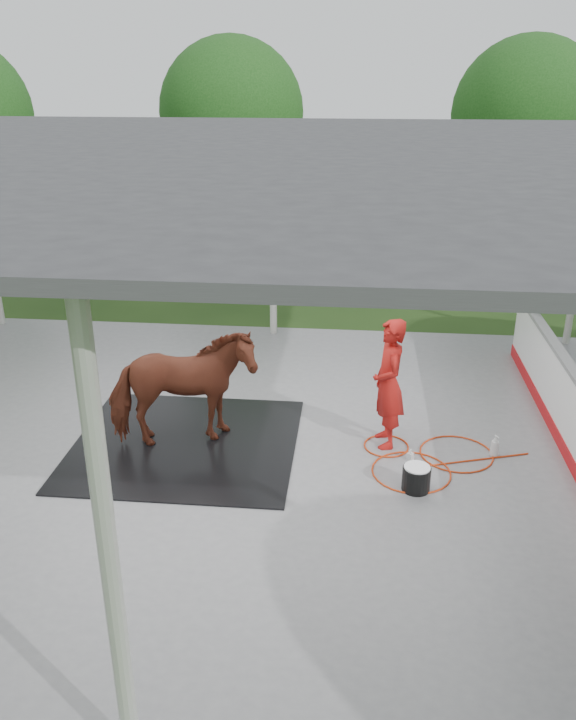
# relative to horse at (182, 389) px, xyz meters

# --- Properties ---
(ground) EXTENTS (100.00, 100.00, 0.00)m
(ground) POSITION_rel_horse_xyz_m (0.73, -0.13, -0.92)
(ground) COLOR #1E3814
(concrete_slab) EXTENTS (12.00, 10.00, 0.05)m
(concrete_slab) POSITION_rel_horse_xyz_m (0.73, -0.13, -0.89)
(concrete_slab) COLOR slate
(concrete_slab) RESTS_ON ground
(pavilion_structure) EXTENTS (12.60, 10.60, 4.05)m
(pavilion_structure) POSITION_rel_horse_xyz_m (0.73, -0.13, 3.05)
(pavilion_structure) COLOR beige
(pavilion_structure) RESTS_ON ground
(tree_belt) EXTENTS (28.00, 28.00, 5.80)m
(tree_belt) POSITION_rel_horse_xyz_m (1.03, 0.77, 2.87)
(tree_belt) COLOR #382314
(tree_belt) RESTS_ON ground
(rubber_mat) EXTENTS (3.13, 2.93, 0.02)m
(rubber_mat) POSITION_rel_horse_xyz_m (-0.00, 0.00, -0.85)
(rubber_mat) COLOR black
(rubber_mat) RESTS_ON concrete_slab
(horse) EXTENTS (2.18, 1.49, 1.69)m
(horse) POSITION_rel_horse_xyz_m (0.00, 0.00, 0.00)
(horse) COLOR brown
(horse) RESTS_ON rubber_mat
(handler) EXTENTS (0.57, 0.75, 1.86)m
(handler) POSITION_rel_horse_xyz_m (2.83, 0.31, 0.06)
(handler) COLOR #AB1512
(handler) RESTS_ON concrete_slab
(wash_bucket) EXTENTS (0.36, 0.36, 0.33)m
(wash_bucket) POSITION_rel_horse_xyz_m (3.18, -0.84, -0.70)
(wash_bucket) COLOR black
(wash_bucket) RESTS_ON concrete_slab
(soap_bottle_a) EXTENTS (0.16, 0.16, 0.32)m
(soap_bottle_a) POSITION_rel_horse_xyz_m (4.31, 0.09, -0.71)
(soap_bottle_a) COLOR silver
(soap_bottle_a) RESTS_ON concrete_slab
(soap_bottle_b) EXTENTS (0.11, 0.11, 0.17)m
(soap_bottle_b) POSITION_rel_horse_xyz_m (3.15, -0.13, -0.78)
(soap_bottle_b) COLOR #338CD8
(soap_bottle_b) RESTS_ON concrete_slab
(hose_coil) EXTENTS (2.27, 1.57, 0.02)m
(hose_coil) POSITION_rel_horse_xyz_m (3.37, -0.13, -0.85)
(hose_coil) COLOR #B5310C
(hose_coil) RESTS_ON concrete_slab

